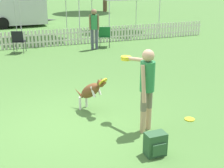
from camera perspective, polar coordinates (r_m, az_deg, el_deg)
name	(u,v)px	position (r m, az deg, el deg)	size (l,w,h in m)	color
ground_plane	(67,127)	(6.52, -8.25, -7.72)	(240.00, 240.00, 0.00)	#4C7A38
handler_person	(146,81)	(5.97, 6.20, 0.60)	(0.42, 1.09, 1.65)	tan
leaping_dog	(91,90)	(6.99, -3.83, -1.18)	(0.60, 0.93, 0.88)	brown
frisbee_near_handler	(190,119)	(6.94, 13.99, -6.27)	(0.22, 0.22, 0.02)	yellow
backpack_on_grass	(155,144)	(5.47, 7.96, -10.85)	(0.36, 0.27, 0.41)	#2D5633
picket_fence	(23,40)	(13.96, -15.98, 7.78)	(18.13, 0.04, 0.73)	silver
folding_chair_blue_left	(105,35)	(13.60, -1.37, 8.99)	(0.63, 0.64, 0.91)	#333338
folding_chair_center	(18,40)	(13.07, -16.74, 7.77)	(0.59, 0.61, 0.90)	#333338
spectator_standing	(94,25)	(13.14, -3.28, 10.69)	(0.40, 0.27, 1.67)	#474C5B
equipment_trailer	(9,6)	(20.67, -18.33, 13.44)	(5.05, 2.38, 2.35)	silver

